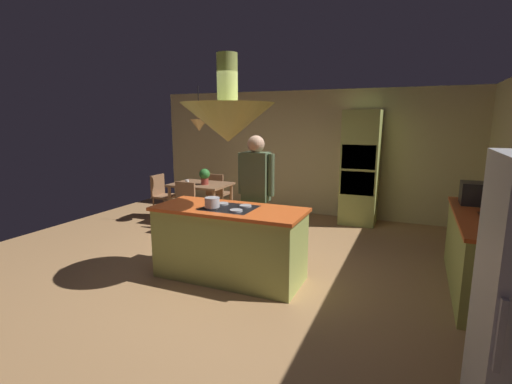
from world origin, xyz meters
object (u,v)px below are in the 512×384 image
object	(u,v)px
chair_at_corner	(162,193)
canister_flour	(497,221)
dining_table	(201,189)
canister_tea	(491,210)
oven_tower	(360,168)
person_at_island	(256,190)
chair_by_back_wall	(217,191)
canister_sugar	(494,216)
cooking_pot_on_cooktop	(212,202)
potted_plant_on_table	(205,176)
chair_facing_island	(182,203)
cup_on_table	(187,182)
kitchen_island	(230,243)
microwave_on_counter	(481,194)

from	to	relation	value
chair_at_corner	canister_flour	bearing A→B (deg)	-108.31
dining_table	canister_tea	size ratio (longest dim) A/B	5.52
oven_tower	person_at_island	world-z (taller)	oven_tower
dining_table	chair_by_back_wall	bearing A→B (deg)	90.00
canister_sugar	cooking_pot_on_cooktop	size ratio (longest dim) A/B	0.82
potted_plant_on_table	chair_facing_island	bearing A→B (deg)	-102.88
chair_facing_island	cup_on_table	distance (m)	0.55
chair_facing_island	chair_by_back_wall	world-z (taller)	same
kitchen_island	chair_by_back_wall	size ratio (longest dim) A/B	2.15
oven_tower	dining_table	size ratio (longest dim) A/B	1.98
person_at_island	canister_flour	world-z (taller)	person_at_island
canister_sugar	microwave_on_counter	size ratio (longest dim) A/B	0.32
canister_flour	canister_tea	size ratio (longest dim) A/B	0.73
chair_by_back_wall	microwave_on_counter	distance (m)	4.76
cup_on_table	microwave_on_counter	world-z (taller)	microwave_on_counter
chair_at_corner	cooking_pot_on_cooktop	size ratio (longest dim) A/B	4.83
kitchen_island	cup_on_table	size ratio (longest dim) A/B	20.76
canister_sugar	microwave_on_counter	bearing A→B (deg)	90.00
microwave_on_counter	canister_flour	bearing A→B (deg)	-90.00
kitchen_island	oven_tower	size ratio (longest dim) A/B	0.87
cooking_pot_on_cooktop	cup_on_table	bearing A→B (deg)	130.17
person_at_island	canister_sugar	world-z (taller)	person_at_island
person_at_island	canister_flour	size ratio (longest dim) A/B	12.26
potted_plant_on_table	person_at_island	bearing A→B (deg)	-39.80
chair_facing_island	canister_sugar	bearing A→B (deg)	-12.38
canister_flour	microwave_on_counter	size ratio (longest dim) A/B	0.31
cooking_pot_on_cooktop	microwave_on_counter	bearing A→B (deg)	27.13
oven_tower	chair_by_back_wall	world-z (taller)	oven_tower
person_at_island	canister_tea	distance (m)	2.77
cup_on_table	kitchen_island	bearing A→B (deg)	-45.39
chair_by_back_wall	potted_plant_on_table	bearing A→B (deg)	100.57
chair_at_corner	canister_flour	size ratio (longest dim) A/B	6.08
oven_tower	cup_on_table	size ratio (longest dim) A/B	23.76
dining_table	microwave_on_counter	distance (m)	4.61
oven_tower	potted_plant_on_table	world-z (taller)	oven_tower
person_at_island	cooking_pot_on_cooktop	xyz separation A→B (m)	(-0.23, -0.80, -0.03)
kitchen_island	oven_tower	xyz separation A→B (m)	(1.10, 3.24, 0.61)
kitchen_island	canister_tea	bearing A→B (deg)	12.97
kitchen_island	person_at_island	world-z (taller)	person_at_island
canister_sugar	canister_tea	xyz separation A→B (m)	(0.00, 0.18, 0.02)
canister_tea	potted_plant_on_table	bearing A→B (deg)	162.60
canister_tea	cooking_pot_on_cooktop	world-z (taller)	canister_tea
cooking_pot_on_cooktop	chair_at_corner	bearing A→B (deg)	137.79
chair_at_corner	canister_sugar	world-z (taller)	canister_sugar
cup_on_table	canister_tea	xyz separation A→B (m)	(4.71, -1.24, 0.20)
canister_sugar	kitchen_island	bearing A→B (deg)	-170.52
oven_tower	dining_table	xyz separation A→B (m)	(-2.80, -1.14, -0.42)
chair_by_back_wall	microwave_on_counter	bearing A→B (deg)	163.76
microwave_on_counter	cooking_pot_on_cooktop	bearing A→B (deg)	-152.87
person_at_island	canister_sugar	xyz separation A→B (m)	(2.77, -0.20, -0.04)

